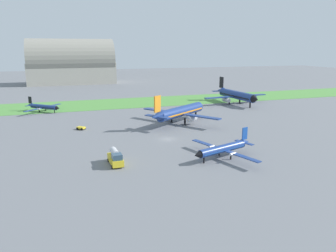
{
  "coord_description": "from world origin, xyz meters",
  "views": [
    {
      "loc": [
        -27.16,
        -82.48,
        24.81
      ],
      "look_at": [
        1.2,
        2.95,
        3.0
      ],
      "focal_mm": 34.82,
      "sensor_mm": 36.0,
      "label": 1
    }
  ],
  "objects_px": {
    "airplane_foreground_turboprop": "(223,148)",
    "airplane_parked_jet_far": "(236,95)",
    "airplane_midfield_jet": "(180,112)",
    "airplane_taxiing_turboprop": "(43,107)",
    "fuel_truck_midfield": "(115,158)",
    "baggage_cart_near_gate": "(81,128)"
  },
  "relations": [
    {
      "from": "fuel_truck_midfield",
      "to": "airplane_parked_jet_far",
      "type": "bearing_deg",
      "value": 131.41
    },
    {
      "from": "baggage_cart_near_gate",
      "to": "fuel_truck_midfield",
      "type": "bearing_deg",
      "value": 137.17
    },
    {
      "from": "airplane_foreground_turboprop",
      "to": "airplane_midfield_jet",
      "type": "relative_size",
      "value": 0.76
    },
    {
      "from": "airplane_midfield_jet",
      "to": "fuel_truck_midfield",
      "type": "height_order",
      "value": "airplane_midfield_jet"
    },
    {
      "from": "airplane_parked_jet_far",
      "to": "baggage_cart_near_gate",
      "type": "xyz_separation_m",
      "value": [
        -69.31,
        -26.6,
        -3.42
      ]
    },
    {
      "from": "airplane_foreground_turboprop",
      "to": "airplane_parked_jet_far",
      "type": "relative_size",
      "value": 0.64
    },
    {
      "from": "airplane_parked_jet_far",
      "to": "airplane_foreground_turboprop",
      "type": "bearing_deg",
      "value": -36.8
    },
    {
      "from": "fuel_truck_midfield",
      "to": "baggage_cart_near_gate",
      "type": "bearing_deg",
      "value": -173.55
    },
    {
      "from": "airplane_parked_jet_far",
      "to": "baggage_cart_near_gate",
      "type": "relative_size",
      "value": 10.63
    },
    {
      "from": "fuel_truck_midfield",
      "to": "airplane_taxiing_turboprop",
      "type": "bearing_deg",
      "value": -167.81
    },
    {
      "from": "airplane_taxiing_turboprop",
      "to": "baggage_cart_near_gate",
      "type": "xyz_separation_m",
      "value": [
        12.09,
        -33.87,
        -1.52
      ]
    },
    {
      "from": "baggage_cart_near_gate",
      "to": "fuel_truck_midfield",
      "type": "relative_size",
      "value": 0.45
    },
    {
      "from": "airplane_parked_jet_far",
      "to": "fuel_truck_midfield",
      "type": "height_order",
      "value": "airplane_parked_jet_far"
    },
    {
      "from": "airplane_midfield_jet",
      "to": "baggage_cart_near_gate",
      "type": "relative_size",
      "value": 8.85
    },
    {
      "from": "airplane_foreground_turboprop",
      "to": "airplane_midfield_jet",
      "type": "distance_m",
      "value": 36.43
    },
    {
      "from": "airplane_midfield_jet",
      "to": "fuel_truck_midfield",
      "type": "xyz_separation_m",
      "value": [
        -27.09,
        -32.85,
        -2.26
      ]
    },
    {
      "from": "airplane_taxiing_turboprop",
      "to": "airplane_foreground_turboprop",
      "type": "bearing_deg",
      "value": -18.13
    },
    {
      "from": "airplane_foreground_turboprop",
      "to": "airplane_parked_jet_far",
      "type": "bearing_deg",
      "value": -139.97
    },
    {
      "from": "airplane_foreground_turboprop",
      "to": "airplane_taxiing_turboprop",
      "type": "xyz_separation_m",
      "value": [
        -41.38,
        71.39,
        -0.17
      ]
    },
    {
      "from": "airplane_taxiing_turboprop",
      "to": "airplane_parked_jet_far",
      "type": "bearing_deg",
      "value": 36.67
    },
    {
      "from": "airplane_taxiing_turboprop",
      "to": "fuel_truck_midfield",
      "type": "relative_size",
      "value": 2.28
    },
    {
      "from": "baggage_cart_near_gate",
      "to": "fuel_truck_midfield",
      "type": "xyz_separation_m",
      "value": [
        5.03,
        -34.09,
        1.01
      ]
    }
  ]
}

